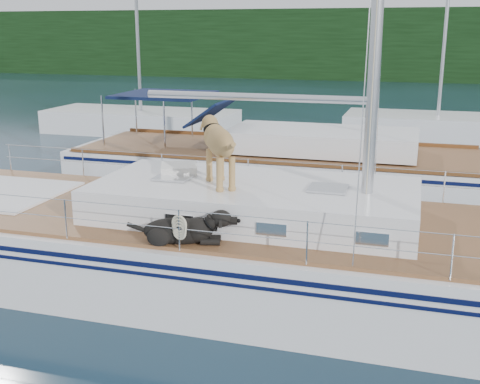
% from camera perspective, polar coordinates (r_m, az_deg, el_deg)
% --- Properties ---
extents(ground, '(120.00, 120.00, 0.00)m').
position_cam_1_polar(ground, '(10.56, -2.94, -8.48)').
color(ground, black).
rests_on(ground, ground).
extents(tree_line, '(90.00, 3.00, 6.00)m').
position_cam_1_polar(tree_line, '(54.22, 13.56, 13.42)').
color(tree_line, black).
rests_on(tree_line, ground).
extents(shore_bank, '(92.00, 1.00, 1.20)m').
position_cam_1_polar(shore_bank, '(55.52, 13.48, 10.97)').
color(shore_bank, '#595147').
rests_on(shore_bank, ground).
extents(main_sailboat, '(12.00, 3.88, 14.01)m').
position_cam_1_polar(main_sailboat, '(10.27, -2.52, -5.06)').
color(main_sailboat, white).
rests_on(main_sailboat, ground).
extents(neighbor_sailboat, '(11.00, 3.50, 13.30)m').
position_cam_1_polar(neighbor_sailboat, '(16.18, 3.89, 2.23)').
color(neighbor_sailboat, white).
rests_on(neighbor_sailboat, ground).
extents(bg_boat_west, '(8.00, 3.00, 11.65)m').
position_cam_1_polar(bg_boat_west, '(25.99, -9.34, 6.56)').
color(bg_boat_west, white).
rests_on(bg_boat_west, ground).
extents(bg_boat_center, '(7.20, 3.00, 11.65)m').
position_cam_1_polar(bg_boat_center, '(25.40, 18.18, 5.82)').
color(bg_boat_center, white).
rests_on(bg_boat_center, ground).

